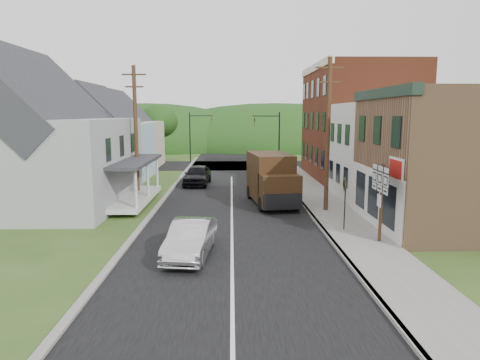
{
  "coord_description": "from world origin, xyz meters",
  "views": [
    {
      "loc": [
        -0.02,
        -21.31,
        5.79
      ],
      "look_at": [
        0.46,
        1.92,
        2.2
      ],
      "focal_mm": 32.0,
      "sensor_mm": 36.0,
      "label": 1
    }
  ],
  "objects": [
    {
      "name": "utility_pole_left",
      "position": [
        -6.5,
        8.0,
        4.66
      ],
      "size": [
        1.6,
        0.26,
        9.0
      ],
      "color": "#472D19",
      "rests_on": "ground"
    },
    {
      "name": "silver_sedan",
      "position": [
        -1.68,
        -4.39,
        0.73
      ],
      "size": [
        2.03,
        4.58,
        1.46
      ],
      "primitive_type": "imported",
      "rotation": [
        0.0,
        0.0,
        -0.11
      ],
      "color": "silver",
      "rests_on": "ground"
    },
    {
      "name": "route_sign_cluster",
      "position": [
        6.57,
        -2.88,
        2.41
      ],
      "size": [
        0.17,
        1.99,
        3.49
      ],
      "rotation": [
        0.0,
        0.0,
        0.0
      ],
      "color": "#472D19",
      "rests_on": "sidewalk_right"
    },
    {
      "name": "storefront_white",
      "position": [
        11.3,
        7.5,
        3.25
      ],
      "size": [
        8.0,
        7.0,
        6.5
      ],
      "primitive_type": "cube",
      "color": "silver",
      "rests_on": "ground"
    },
    {
      "name": "warning_sign",
      "position": [
        5.51,
        -0.94,
        1.83
      ],
      "size": [
        0.13,
        0.73,
        2.63
      ],
      "rotation": [
        0.0,
        0.0,
        -0.08
      ],
      "color": "black",
      "rests_on": "sidewalk_right"
    },
    {
      "name": "cross_road",
      "position": [
        0.0,
        27.0,
        0.0
      ],
      "size": [
        60.0,
        9.0,
        0.02
      ],
      "primitive_type": "cube",
      "color": "black",
      "rests_on": "ground"
    },
    {
      "name": "forested_ridge",
      "position": [
        0.0,
        55.0,
        0.0
      ],
      "size": [
        90.0,
        30.0,
        16.0
      ],
      "primitive_type": "ellipsoid",
      "color": "#183510",
      "rests_on": "ground"
    },
    {
      "name": "house_blue",
      "position": [
        -11.0,
        17.0,
        3.69
      ],
      "size": [
        7.14,
        8.16,
        7.28
      ],
      "color": "#95B7CB",
      "rests_on": "ground"
    },
    {
      "name": "delivery_van",
      "position": [
        2.58,
        5.81,
        1.65
      ],
      "size": [
        3.08,
        6.09,
        3.26
      ],
      "rotation": [
        0.0,
        0.0,
        0.13
      ],
      "color": "#301C0D",
      "rests_on": "ground"
    },
    {
      "name": "tree_left_b",
      "position": [
        -17.0,
        12.0,
        4.88
      ],
      "size": [
        4.8,
        4.8,
        6.94
      ],
      "color": "#382616",
      "rests_on": "ground"
    },
    {
      "name": "storefront_red",
      "position": [
        11.3,
        17.0,
        5.0
      ],
      "size": [
        8.0,
        12.0,
        10.0
      ],
      "primitive_type": "cube",
      "color": "maroon",
      "rests_on": "ground"
    },
    {
      "name": "curb_left",
      "position": [
        -4.65,
        8.0,
        0.06
      ],
      "size": [
        0.3,
        55.0,
        0.12
      ],
      "primitive_type": "cube",
      "color": "slate",
      "rests_on": "ground"
    },
    {
      "name": "traffic_signal_left",
      "position": [
        -4.3,
        30.5,
        3.76
      ],
      "size": [
        2.87,
        0.2,
        6.0
      ],
      "color": "black",
      "rests_on": "ground"
    },
    {
      "name": "ground",
      "position": [
        0.0,
        0.0,
        0.0
      ],
      "size": [
        120.0,
        120.0,
        0.0
      ],
      "primitive_type": "plane",
      "color": "#2D4719",
      "rests_on": "ground"
    },
    {
      "name": "traffic_signal_right",
      "position": [
        4.3,
        23.5,
        3.76
      ],
      "size": [
        2.87,
        0.2,
        6.0
      ],
      "color": "black",
      "rests_on": "ground"
    },
    {
      "name": "tree_left_c",
      "position": [
        -19.0,
        20.0,
        5.94
      ],
      "size": [
        5.8,
        5.8,
        8.41
      ],
      "color": "#382616",
      "rests_on": "ground"
    },
    {
      "name": "house_cream",
      "position": [
        -11.5,
        26.0,
        3.69
      ],
      "size": [
        7.14,
        8.16,
        7.28
      ],
      "color": "#C2B296",
      "rests_on": "ground"
    },
    {
      "name": "utility_pole_right",
      "position": [
        5.6,
        3.5,
        4.66
      ],
      "size": [
        1.6,
        0.26,
        9.0
      ],
      "color": "#472D19",
      "rests_on": "ground"
    },
    {
      "name": "house_gray",
      "position": [
        -12.0,
        6.0,
        4.23
      ],
      "size": [
        10.2,
        12.24,
        8.35
      ],
      "color": "#989B9D",
      "rests_on": "ground"
    },
    {
      "name": "road",
      "position": [
        0.0,
        10.0,
        0.0
      ],
      "size": [
        9.0,
        90.0,
        0.02
      ],
      "primitive_type": "cube",
      "color": "black",
      "rests_on": "ground"
    },
    {
      "name": "dark_sedan",
      "position": [
        -2.83,
        13.58,
        0.82
      ],
      "size": [
        2.26,
        4.93,
        1.64
      ],
      "primitive_type": "imported",
      "rotation": [
        0.0,
        0.0,
        -0.07
      ],
      "color": "black",
      "rests_on": "ground"
    },
    {
      "name": "tree_left_d",
      "position": [
        -9.0,
        32.0,
        4.88
      ],
      "size": [
        4.8,
        4.8,
        6.94
      ],
      "color": "#382616",
      "rests_on": "ground"
    },
    {
      "name": "storefront_tan",
      "position": [
        11.3,
        0.0,
        3.5
      ],
      "size": [
        8.0,
        8.0,
        7.0
      ],
      "primitive_type": "cube",
      "color": "brown",
      "rests_on": "ground"
    },
    {
      "name": "sidewalk_right",
      "position": [
        5.9,
        8.0,
        0.07
      ],
      "size": [
        2.8,
        55.0,
        0.15
      ],
      "primitive_type": "cube",
      "color": "slate",
      "rests_on": "ground"
    },
    {
      "name": "curb_right",
      "position": [
        4.55,
        8.0,
        0.07
      ],
      "size": [
        0.2,
        55.0,
        0.15
      ],
      "primitive_type": "cube",
      "color": "slate",
      "rests_on": "ground"
    }
  ]
}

